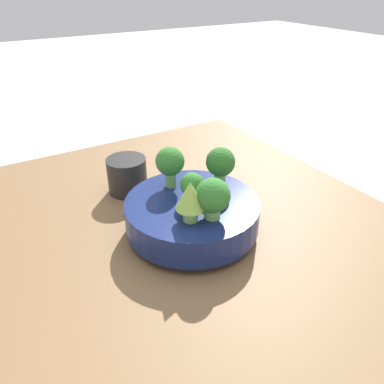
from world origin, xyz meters
The scene contains 9 objects.
ground_plane centered at (0.00, 0.00, 0.00)m, with size 6.00×6.00×0.00m, color beige.
table centered at (0.00, 0.00, 0.02)m, with size 1.00×0.90×0.05m.
bowl centered at (-0.01, -0.03, 0.09)m, with size 0.26×0.26×0.07m.
romanesco_piece_far centered at (-0.06, 0.01, 0.16)m, with size 0.05×0.05×0.08m.
broccoli_floret_front centered at (0.01, -0.10, 0.17)m, with size 0.06×0.06×0.09m.
broccoli_floret_center centered at (-0.01, -0.03, 0.15)m, with size 0.04×0.04×0.06m.
broccoli_floret_right centered at (0.06, -0.02, 0.17)m, with size 0.06×0.06×0.08m.
broccoli_floret_left centered at (-0.07, -0.03, 0.16)m, with size 0.06×0.06×0.08m.
cup centered at (0.21, 0.02, 0.09)m, with size 0.09×0.09×0.08m.
Camera 1 is at (-0.52, 0.28, 0.49)m, focal length 35.00 mm.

